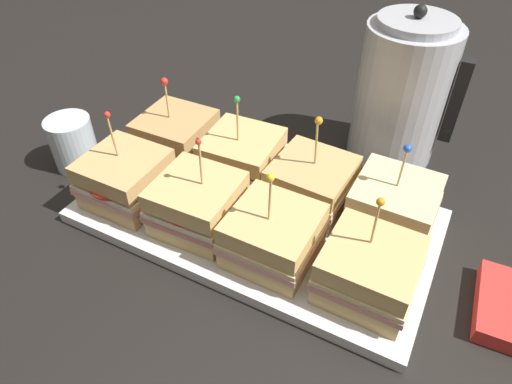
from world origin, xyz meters
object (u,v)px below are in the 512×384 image
sandwich_front_far_left (126,179)px  drinking_glass (73,143)px  sandwich_back_far_right (393,207)px  kettle_steel (402,93)px  sandwich_front_center_right (273,236)px  sandwich_back_center_left (242,158)px  serving_platter (256,216)px  sandwich_back_far_left (176,137)px  sandwich_front_center_left (197,204)px  sandwich_front_far_right (369,270)px  sandwich_back_center_right (311,183)px

sandwich_front_far_left → drinking_glass: size_ratio=1.67×
sandwich_back_far_right → kettle_steel: kettle_steel is taller
sandwich_front_center_right → sandwich_back_center_left: 0.18m
sandwich_back_center_left → drinking_glass: sandwich_back_center_left is taller
serving_platter → drinking_glass: size_ratio=5.81×
sandwich_front_far_left → sandwich_back_far_left: (0.00, 0.13, 0.00)m
sandwich_front_center_left → sandwich_back_far_left: 0.18m
sandwich_back_far_left → drinking_glass: bearing=-151.8°
sandwich_front_center_right → sandwich_front_far_right: same height
sandwich_back_far_left → sandwich_back_center_right: (0.25, -0.00, -0.00)m
sandwich_front_center_right → drinking_glass: size_ratio=1.60×
sandwich_front_center_right → drinking_glass: sandwich_front_center_right is taller
sandwich_front_center_right → sandwich_back_far_right: sandwich_front_center_right is taller
sandwich_front_far_left → sandwich_front_center_left: bearing=1.4°
sandwich_front_center_left → sandwich_back_center_right: 0.18m
sandwich_front_center_left → sandwich_back_far_left: (-0.13, 0.13, 0.00)m
sandwich_front_far_left → sandwich_back_center_right: sandwich_back_center_right is taller
sandwich_front_far_right → sandwich_back_far_left: 0.40m
sandwich_back_center_left → sandwich_back_far_left: bearing=-179.4°
sandwich_front_center_right → drinking_glass: 0.41m
serving_platter → sandwich_front_center_right: 0.10m
sandwich_back_far_right → kettle_steel: (-0.05, 0.21, 0.07)m
sandwich_front_center_right → sandwich_back_far_right: bearing=45.6°
sandwich_back_far_right → drinking_glass: sandwich_back_far_right is taller
sandwich_front_center_right → drinking_glass: bearing=173.8°
kettle_steel → drinking_glass: size_ratio=2.92×
sandwich_front_far_right → sandwich_back_center_left: size_ratio=0.95×
sandwich_front_center_left → sandwich_back_far_right: 0.28m
sandwich_back_far_right → sandwich_front_far_right: bearing=-88.1°
sandwich_front_far_left → sandwich_front_far_right: sandwich_front_far_left is taller
serving_platter → drinking_glass: (-0.35, -0.02, 0.04)m
serving_platter → sandwich_back_center_right: 0.10m
serving_platter → sandwich_back_center_left: size_ratio=3.45×
sandwich_front_center_left → kettle_steel: size_ratio=0.57×
sandwich_front_far_right → sandwich_back_far_left: (-0.38, 0.13, 0.00)m
sandwich_back_far_left → drinking_glass: sandwich_back_far_left is taller
sandwich_front_far_left → sandwich_front_center_right: 0.25m
sandwich_back_far_left → sandwich_back_far_right: size_ratio=1.03×
sandwich_front_center_right → sandwich_front_far_left: bearing=179.9°
sandwich_back_far_right → sandwich_back_center_left: bearing=179.9°
sandwich_front_center_left → kettle_steel: kettle_steel is taller
sandwich_front_far_right → serving_platter: bearing=162.1°
sandwich_front_center_right → sandwich_back_center_left: (-0.12, 0.13, 0.00)m
sandwich_front_center_right → sandwich_back_far_left: (-0.25, 0.13, 0.00)m
sandwich_front_center_left → sandwich_back_center_right: (0.13, 0.12, -0.00)m
drinking_glass → sandwich_front_center_left: bearing=-8.1°
sandwich_back_far_left → sandwich_front_far_left: bearing=-91.5°
sandwich_front_far_left → sandwich_front_center_right: size_ratio=1.05×
sandwich_front_center_left → sandwich_back_far_left: sandwich_front_center_left is taller
sandwich_front_far_right → drinking_glass: 0.54m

